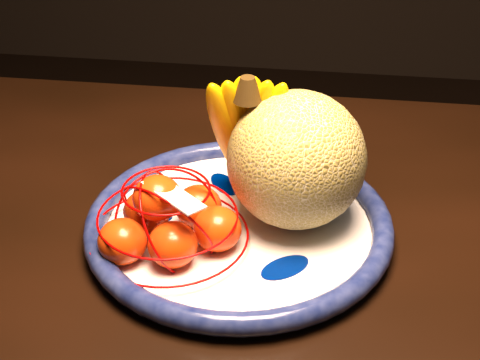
# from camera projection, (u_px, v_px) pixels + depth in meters

# --- Properties ---
(dining_table) EXTENTS (1.48, 0.89, 0.74)m
(dining_table) POSITION_uv_depth(u_px,v_px,m) (457.00, 347.00, 0.81)
(dining_table) COLOR black
(dining_table) RESTS_ON ground
(fruit_bowl) EXTENTS (0.35, 0.35, 0.03)m
(fruit_bowl) POSITION_uv_depth(u_px,v_px,m) (239.00, 226.00, 0.84)
(fruit_bowl) COLOR white
(fruit_bowl) RESTS_ON dining_table
(cantaloupe) EXTENTS (0.16, 0.16, 0.16)m
(cantaloupe) POSITION_uv_depth(u_px,v_px,m) (296.00, 160.00, 0.82)
(cantaloupe) COLOR olive
(cantaloupe) RESTS_ON fruit_bowl
(banana_bunch) EXTENTS (0.12, 0.12, 0.19)m
(banana_bunch) POSITION_uv_depth(u_px,v_px,m) (247.00, 127.00, 0.85)
(banana_bunch) COLOR #FEBC08
(banana_bunch) RESTS_ON fruit_bowl
(mandarin_bag) EXTENTS (0.21, 0.21, 0.11)m
(mandarin_bag) POSITION_uv_depth(u_px,v_px,m) (169.00, 222.00, 0.80)
(mandarin_bag) COLOR #E53E12
(mandarin_bag) RESTS_ON fruit_bowl
(price_tag) EXTENTS (0.07, 0.06, 0.01)m
(price_tag) POSITION_uv_depth(u_px,v_px,m) (174.00, 195.00, 0.76)
(price_tag) COLOR white
(price_tag) RESTS_ON mandarin_bag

